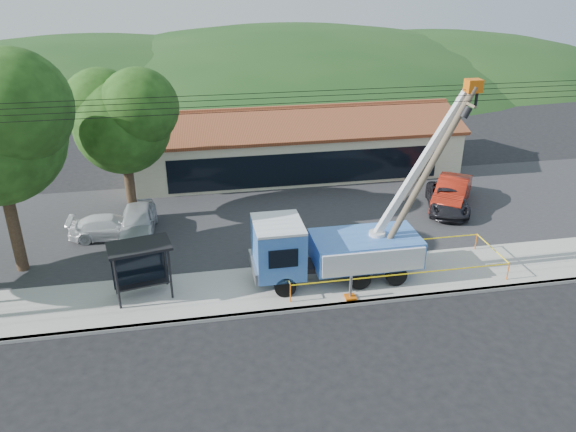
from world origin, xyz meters
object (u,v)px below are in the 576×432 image
(bus_shelter, at_px, (140,257))
(car_dark, at_px, (446,211))
(utility_truck, at_px, (331,247))
(car_red, at_px, (450,206))
(leaning_pole, at_px, (423,179))
(car_white, at_px, (112,239))
(car_silver, at_px, (140,235))

(bus_shelter, distance_m, car_dark, 18.84)
(utility_truck, distance_m, car_dark, 11.26)
(bus_shelter, relative_size, car_red, 0.57)
(utility_truck, relative_size, car_dark, 2.03)
(leaning_pole, bearing_deg, car_dark, 54.49)
(utility_truck, height_order, car_white, utility_truck)
(bus_shelter, bearing_deg, car_silver, 83.73)
(bus_shelter, xyz_separation_m, car_white, (-2.04, 6.27, -2.05))
(leaning_pole, bearing_deg, bus_shelter, 177.39)
(bus_shelter, distance_m, car_white, 6.91)
(utility_truck, relative_size, car_silver, 2.12)
(car_silver, distance_m, car_dark, 18.17)
(bus_shelter, distance_m, car_red, 19.66)
(car_white, bearing_deg, car_red, -86.85)
(leaning_pole, height_order, car_silver, leaning_pole)
(leaning_pole, distance_m, bus_shelter, 13.05)
(utility_truck, bearing_deg, car_dark, 36.15)
(car_red, bearing_deg, car_white, -143.66)
(utility_truck, bearing_deg, car_silver, 144.34)
(leaning_pole, height_order, car_dark, leaning_pole)
(car_silver, xyz_separation_m, car_dark, (18.17, -0.05, 0.00))
(car_silver, bearing_deg, leaning_pole, -26.40)
(car_dark, bearing_deg, car_red, 68.70)
(bus_shelter, bearing_deg, car_dark, 8.59)
(utility_truck, bearing_deg, leaning_pole, -5.22)
(car_silver, height_order, car_red, car_red)
(car_white, bearing_deg, utility_truck, -120.31)
(bus_shelter, bearing_deg, car_white, 96.82)
(leaning_pole, distance_m, car_white, 17.01)
(car_white, bearing_deg, leaning_pole, -114.03)
(bus_shelter, relative_size, car_silver, 0.63)
(car_silver, relative_size, car_white, 1.09)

